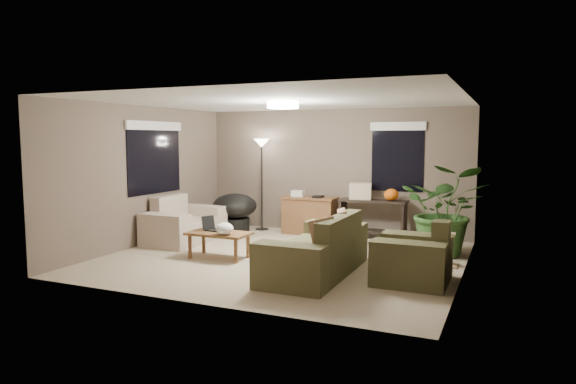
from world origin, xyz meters
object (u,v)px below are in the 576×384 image
at_px(houseplant, 445,220).
at_px(console_table, 373,216).
at_px(papasan_chair, 235,210).
at_px(main_sofa, 318,253).
at_px(coffee_table, 219,236).
at_px(armchair, 413,260).
at_px(cat_scratching_post, 447,252).
at_px(desk, 310,215).
at_px(loveseat, 183,225).
at_px(floor_lamp, 262,154).

bearing_deg(houseplant, console_table, 147.83).
bearing_deg(console_table, papasan_chair, -169.52).
relative_size(main_sofa, coffee_table, 2.20).
relative_size(armchair, houseplant, 0.66).
relative_size(console_table, cat_scratching_post, 2.60).
bearing_deg(main_sofa, armchair, 5.20).
height_order(main_sofa, desk, main_sofa).
height_order(loveseat, cat_scratching_post, loveseat).
height_order(console_table, cat_scratching_post, console_table).
bearing_deg(desk, console_table, 2.11).
bearing_deg(desk, floor_lamp, 176.72).
bearing_deg(console_table, desk, -177.89).
relative_size(desk, houseplant, 0.73).
relative_size(armchair, papasan_chair, 1.01).
xyz_separation_m(desk, console_table, (1.28, 0.05, 0.06)).
xyz_separation_m(console_table, houseplant, (1.45, -0.91, 0.15)).
distance_m(coffee_table, papasan_chair, 2.27).
bearing_deg(floor_lamp, loveseat, -114.93).
distance_m(coffee_table, floor_lamp, 2.94).
height_order(armchair, desk, armchair).
bearing_deg(cat_scratching_post, console_table, 133.41).
relative_size(papasan_chair, floor_lamp, 0.52).
bearing_deg(armchair, desk, 133.33).
bearing_deg(loveseat, coffee_table, -34.38).
bearing_deg(desk, loveseat, -139.07).
height_order(armchair, floor_lamp, floor_lamp).
bearing_deg(coffee_table, houseplant, 26.98).
relative_size(armchair, floor_lamp, 0.52).
xyz_separation_m(console_table, floor_lamp, (-2.38, 0.02, 1.16)).
bearing_deg(houseplant, loveseat, -170.44).
relative_size(loveseat, floor_lamp, 0.84).
distance_m(desk, cat_scratching_post, 3.28).
bearing_deg(desk, houseplant, -17.54).
distance_m(main_sofa, desk, 3.06).
relative_size(coffee_table, cat_scratching_post, 2.00).
distance_m(armchair, floor_lamp, 4.74).
bearing_deg(houseplant, coffee_table, -153.02).
bearing_deg(coffee_table, floor_lamp, 101.44).
distance_m(main_sofa, armchair, 1.32).
bearing_deg(papasan_chair, houseplant, -5.48).
bearing_deg(coffee_table, cat_scratching_post, 15.29).
height_order(coffee_table, floor_lamp, floor_lamp).
height_order(houseplant, cat_scratching_post, houseplant).
bearing_deg(papasan_chair, console_table, 10.48).
relative_size(papasan_chair, cat_scratching_post, 1.99).
bearing_deg(loveseat, armchair, -13.31).
distance_m(main_sofa, houseplant, 2.48).
xyz_separation_m(console_table, papasan_chair, (-2.74, -0.51, 0.03)).
distance_m(armchair, desk, 3.70).
height_order(floor_lamp, houseplant, floor_lamp).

